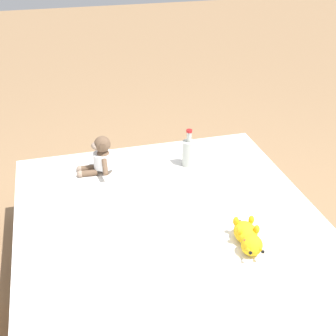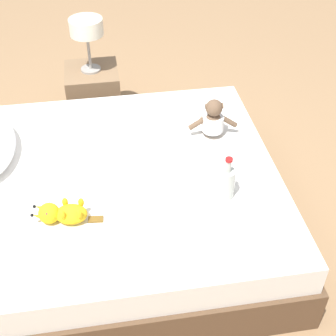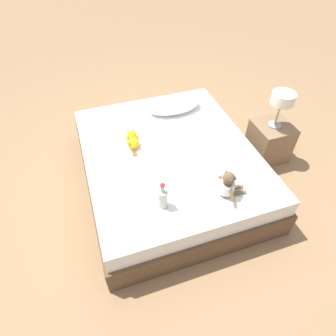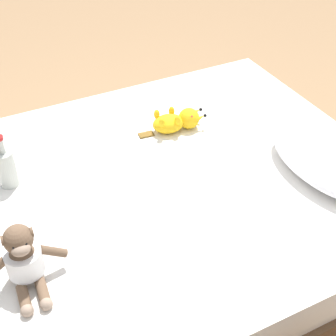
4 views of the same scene
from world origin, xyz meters
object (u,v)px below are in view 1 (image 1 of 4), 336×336
(plush_monkey, at_px, (102,158))
(glass_bottle, at_px, (189,152))
(bed, at_px, (175,263))
(pillow, at_px, (149,331))
(plush_yellow_creature, at_px, (248,237))

(plush_monkey, height_order, glass_bottle, glass_bottle)
(bed, relative_size, plush_monkey, 6.62)
(pillow, relative_size, plush_yellow_creature, 1.83)
(plush_monkey, distance_m, glass_bottle, 0.53)
(plush_yellow_creature, xyz_separation_m, glass_bottle, (0.04, -0.80, 0.04))
(plush_monkey, height_order, plush_yellow_creature, plush_monkey)
(bed, relative_size, plush_yellow_creature, 5.79)
(bed, height_order, plush_yellow_creature, plush_yellow_creature)
(pillow, bearing_deg, plush_monkey, -90.06)
(bed, height_order, plush_monkey, plush_monkey)
(plush_yellow_creature, bearing_deg, pillow, 35.97)
(bed, height_order, glass_bottle, glass_bottle)
(pillow, relative_size, glass_bottle, 2.53)
(bed, distance_m, plush_yellow_creature, 0.44)
(glass_bottle, bearing_deg, bed, 66.99)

